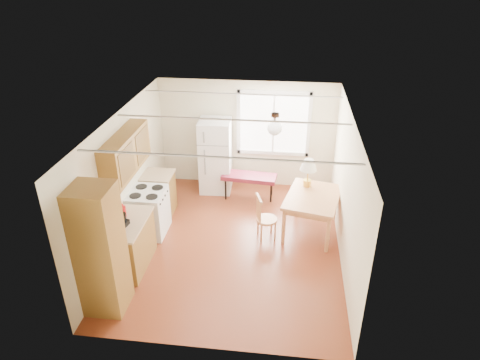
% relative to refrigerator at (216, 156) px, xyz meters
% --- Properties ---
extents(room_shell, '(4.60, 5.60, 2.62)m').
position_rel_refrigerator_xyz_m(room_shell, '(0.68, -2.11, 0.40)').
color(room_shell, '#5A2212').
rests_on(room_shell, ground).
extents(kitchen_run, '(0.65, 3.40, 2.20)m').
position_rel_refrigerator_xyz_m(kitchen_run, '(-1.04, -2.74, -0.01)').
color(kitchen_run, brown).
rests_on(kitchen_run, ground).
extents(window_unit, '(1.64, 0.05, 1.51)m').
position_rel_refrigerator_xyz_m(window_unit, '(1.28, 0.36, 0.70)').
color(window_unit, white).
rests_on(window_unit, room_shell).
extents(pendant_light, '(0.26, 0.26, 0.40)m').
position_rel_refrigerator_xyz_m(pendant_light, '(1.38, -1.71, 1.39)').
color(pendant_light, black).
rests_on(pendant_light, room_shell).
extents(refrigerator, '(0.73, 0.74, 1.70)m').
position_rel_refrigerator_xyz_m(refrigerator, '(0.00, 0.00, 0.00)').
color(refrigerator, white).
rests_on(refrigerator, ground).
extents(bench, '(1.24, 0.55, 0.56)m').
position_rel_refrigerator_xyz_m(bench, '(0.80, -0.29, -0.35)').
color(bench, maroon).
rests_on(bench, ground).
extents(dining_table, '(1.23, 1.47, 0.81)m').
position_rel_refrigerator_xyz_m(dining_table, '(2.15, -1.52, -0.15)').
color(dining_table, '#B77546').
rests_on(dining_table, ground).
extents(chair, '(0.44, 0.43, 0.91)m').
position_rel_refrigerator_xyz_m(chair, '(1.22, -1.86, -0.33)').
color(chair, '#B77546').
rests_on(chair, ground).
extents(table_lamp, '(0.33, 0.33, 0.58)m').
position_rel_refrigerator_xyz_m(table_lamp, '(2.04, -1.12, 0.38)').
color(table_lamp, gold).
rests_on(table_lamp, dining_table).
extents(coffee_maker, '(0.22, 0.27, 0.37)m').
position_rel_refrigerator_xyz_m(coffee_maker, '(-1.04, -3.10, 0.18)').
color(coffee_maker, black).
rests_on(coffee_maker, kitchen_run).
extents(kettle, '(0.13, 0.13, 0.25)m').
position_rel_refrigerator_xyz_m(kettle, '(-1.13, -2.79, 0.15)').
color(kettle, red).
rests_on(kettle, kitchen_run).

